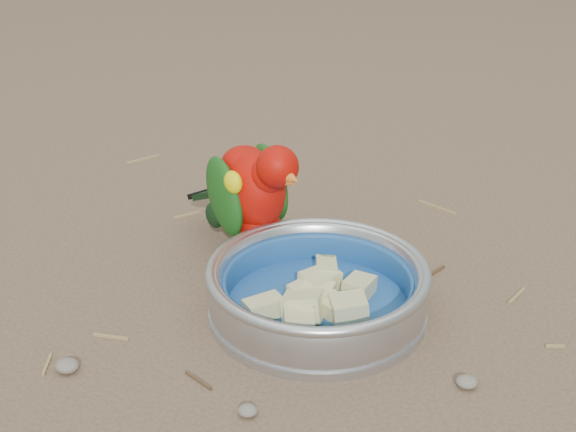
% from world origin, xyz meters
% --- Properties ---
extents(ground, '(60.00, 60.00, 0.00)m').
position_xyz_m(ground, '(0.00, 0.00, 0.00)').
color(ground, brown).
extents(food_bowl, '(0.24, 0.24, 0.02)m').
position_xyz_m(food_bowl, '(-0.02, 0.02, 0.01)').
color(food_bowl, '#B2B2BA').
rests_on(food_bowl, ground).
extents(bowl_wall, '(0.24, 0.24, 0.04)m').
position_xyz_m(bowl_wall, '(-0.02, 0.02, 0.04)').
color(bowl_wall, '#B2B2BA').
rests_on(bowl_wall, food_bowl).
extents(fruit_wedges, '(0.14, 0.14, 0.03)m').
position_xyz_m(fruit_wedges, '(-0.02, 0.02, 0.03)').
color(fruit_wedges, '#CCC48A').
rests_on(fruit_wedges, food_bowl).
extents(lory_parrot, '(0.21, 0.19, 0.16)m').
position_xyz_m(lory_parrot, '(-0.12, 0.13, 0.08)').
color(lory_parrot, '#A80A03').
rests_on(lory_parrot, ground).
extents(ground_debris, '(0.90, 0.80, 0.01)m').
position_xyz_m(ground_debris, '(0.04, 0.07, 0.00)').
color(ground_debris, olive).
rests_on(ground_debris, ground).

